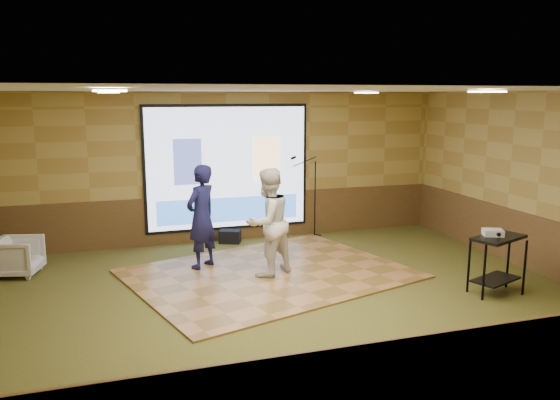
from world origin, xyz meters
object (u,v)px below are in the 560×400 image
object	(u,v)px
av_table	(497,255)
projector_screen	(228,169)
duffel_bag	(230,236)
mic_stand	(312,214)
banquet_chair	(18,256)
player_left	(201,217)
projector	(493,232)
player_right	(268,222)
dance_floor	(270,274)

from	to	relation	value
av_table	projector_screen	bearing A→B (deg)	127.13
duffel_bag	mic_stand	bearing A→B (deg)	-1.35
av_table	banquet_chair	world-z (taller)	av_table
player_left	projector	xyz separation A→B (m)	(3.93, -2.43, 0.02)
mic_stand	player_right	bearing A→B (deg)	-145.88
av_table	banquet_chair	bearing A→B (deg)	156.22
av_table	banquet_chair	xyz separation A→B (m)	(-6.95, 3.06, -0.29)
projector_screen	player_right	bearing A→B (deg)	-86.71
projector	banquet_chair	distance (m)	7.54
projector	projector_screen	bearing A→B (deg)	150.96
player_left	av_table	xyz separation A→B (m)	(3.99, -2.49, -0.31)
projector	mic_stand	distance (m)	4.15
projector_screen	player_left	xyz separation A→B (m)	(-0.82, -1.69, -0.56)
projector_screen	av_table	distance (m)	5.32
projector_screen	projector	size ratio (longest dim) A/B	11.95
mic_stand	av_table	bearing A→B (deg)	-89.74
av_table	mic_stand	distance (m)	4.21
projector_screen	mic_stand	bearing A→B (deg)	-7.50
player_right	dance_floor	bearing A→B (deg)	-154.68
projector_screen	banquet_chair	bearing A→B (deg)	-163.47
player_left	projector	size ratio (longest dim) A/B	6.36
player_left	duffel_bag	world-z (taller)	player_left
dance_floor	player_left	bearing A→B (deg)	147.25
dance_floor	player_right	bearing A→B (deg)	-126.81
player_right	av_table	distance (m)	3.53
dance_floor	banquet_chair	world-z (taller)	banquet_chair
player_right	mic_stand	world-z (taller)	player_right
projector_screen	player_left	world-z (taller)	projector_screen
mic_stand	banquet_chair	bearing A→B (deg)	169.52
av_table	duffel_bag	bearing A→B (deg)	128.57
dance_floor	projector	distance (m)	3.54
player_left	mic_stand	distance (m)	2.97
projector_screen	mic_stand	size ratio (longest dim) A/B	1.93
projector_screen	duffel_bag	world-z (taller)	projector_screen
projector	av_table	bearing A→B (deg)	-25.46
banquet_chair	duffel_bag	world-z (taller)	banquet_chair
player_right	projector	bearing A→B (deg)	122.17
player_left	player_right	xyz separation A→B (m)	(0.96, -0.71, -0.00)
projector_screen	mic_stand	distance (m)	2.00
av_table	dance_floor	bearing A→B (deg)	148.29
dance_floor	player_left	xyz separation A→B (m)	(-1.01, 0.65, 0.90)
dance_floor	mic_stand	distance (m)	2.66
projector_screen	player_right	distance (m)	2.47
player_right	av_table	xyz separation A→B (m)	(3.03, -1.78, -0.31)
projector_screen	player_left	bearing A→B (deg)	-115.92
av_table	mic_stand	bearing A→B (deg)	109.96
dance_floor	player_right	xyz separation A→B (m)	(-0.05, -0.06, 0.89)
dance_floor	player_right	distance (m)	0.90
banquet_chair	projector	bearing A→B (deg)	-99.51
player_right	banquet_chair	bearing A→B (deg)	-45.99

